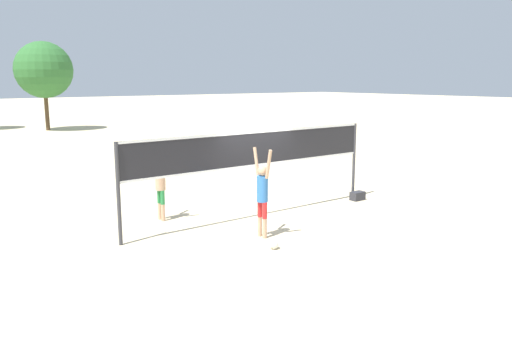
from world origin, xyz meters
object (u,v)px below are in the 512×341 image
(volleyball, at_px, (274,244))
(tree_left_cluster, at_px, (44,70))
(player_spiker, at_px, (262,191))
(gear_bag, at_px, (358,196))
(volleyball_net, at_px, (256,154))
(player_blocker, at_px, (160,181))

(volleyball, height_order, tree_left_cluster, tree_left_cluster)
(player_spiker, xyz_separation_m, gear_bag, (4.85, 1.21, -1.05))
(volleyball_net, xyz_separation_m, player_spiker, (-0.96, -1.54, -0.66))
(gear_bag, bearing_deg, tree_left_cluster, 93.95)
(volleyball_net, height_order, gear_bag, volleyball_net)
(player_spiker, height_order, tree_left_cluster, tree_left_cluster)
(player_spiker, bearing_deg, player_blocker, 24.74)
(volleyball_net, distance_m, volleyball, 3.24)
(player_spiker, relative_size, tree_left_cluster, 0.33)
(volleyball_net, distance_m, player_blocker, 2.76)
(player_spiker, relative_size, gear_bag, 4.79)
(volleyball_net, xyz_separation_m, volleyball, (-1.28, -2.41, -1.74))
(volleyball_net, xyz_separation_m, tree_left_cluster, (1.85, 29.28, 2.72))
(player_spiker, bearing_deg, volleyball_net, -31.83)
(volleyball, xyz_separation_m, tree_left_cluster, (3.13, 31.69, 4.46))
(player_spiker, xyz_separation_m, tree_left_cluster, (2.81, 30.82, 3.38))
(tree_left_cluster, bearing_deg, volleyball, -95.65)
(gear_bag, xyz_separation_m, tree_left_cluster, (-2.04, 29.61, 4.43))
(player_blocker, distance_m, tree_left_cluster, 28.44)
(volleyball_net, relative_size, gear_bag, 17.41)
(player_spiker, bearing_deg, gear_bag, -76.02)
(volleyball_net, height_order, player_spiker, volleyball_net)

